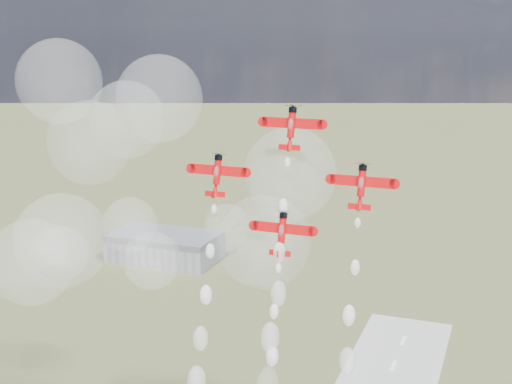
{
  "coord_description": "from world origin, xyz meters",
  "views": [
    {
      "loc": [
        32.32,
        -105.57,
        108.98
      ],
      "look_at": [
        -12.91,
        15.85,
        78.28
      ],
      "focal_mm": 50.0,
      "sensor_mm": 36.0,
      "label": 1
    }
  ],
  "objects": [
    {
      "name": "plane_slot",
      "position": [
        -6.91,
        13.32,
        71.67
      ],
      "size": [
        11.51,
        4.4,
        8.07
      ],
      "rotation": [
        1.31,
        0.0,
        0.0
      ],
      "color": "red",
      "rests_on": "ground"
    },
    {
      "name": "hangar",
      "position": [
        -120.0,
        180.0,
        6.5
      ],
      "size": [
        50.0,
        28.0,
        13.0
      ],
      "color": "gray",
      "rests_on": "ground"
    },
    {
      "name": "plane_right",
      "position": [
        6.97,
        15.79,
        81.07
      ],
      "size": [
        11.51,
        4.4,
        8.07
      ],
      "rotation": [
        1.31,
        0.0,
        0.0
      ],
      "color": "red",
      "rests_on": "ground"
    },
    {
      "name": "plane_lead",
      "position": [
        -6.91,
        18.26,
        90.47
      ],
      "size": [
        11.51,
        4.4,
        8.07
      ],
      "rotation": [
        1.31,
        0.0,
        0.0
      ],
      "color": "red",
      "rests_on": "ground"
    },
    {
      "name": "drifted_smoke_cloud",
      "position": [
        -45.49,
        26.41,
        73.98
      ],
      "size": [
        74.13,
        35.87,
        57.62
      ],
      "color": "white",
      "rests_on": "ground"
    },
    {
      "name": "plane_left",
      "position": [
        -20.79,
        15.79,
        81.07
      ],
      "size": [
        11.51,
        4.4,
        8.07
      ],
      "rotation": [
        1.31,
        0.0,
        0.0
      ],
      "color": "red",
      "rests_on": "ground"
    }
  ]
}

